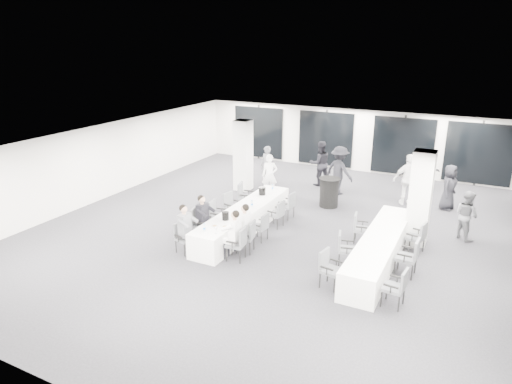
# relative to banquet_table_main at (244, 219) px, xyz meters

# --- Properties ---
(room) EXTENTS (14.04, 16.04, 2.84)m
(room) POSITION_rel_banquet_table_main_xyz_m (1.66, 1.61, 1.01)
(room) COLOR black
(room) RESTS_ON ground
(column_left) EXTENTS (0.60, 0.60, 2.80)m
(column_left) POSITION_rel_banquet_table_main_xyz_m (-2.03, 3.70, 1.02)
(column_left) COLOR silver
(column_left) RESTS_ON floor
(column_right) EXTENTS (0.60, 0.60, 2.80)m
(column_right) POSITION_rel_banquet_table_main_xyz_m (4.97, 1.50, 1.02)
(column_right) COLOR silver
(column_right) RESTS_ON floor
(banquet_table_main) EXTENTS (0.90, 5.00, 0.75)m
(banquet_table_main) POSITION_rel_banquet_table_main_xyz_m (0.00, 0.00, 0.00)
(banquet_table_main) COLOR white
(banquet_table_main) RESTS_ON floor
(banquet_table_side) EXTENTS (0.90, 5.00, 0.75)m
(banquet_table_side) POSITION_rel_banquet_table_main_xyz_m (4.28, -0.24, 0.00)
(banquet_table_side) COLOR white
(banquet_table_side) RESTS_ON floor
(cocktail_table) EXTENTS (0.76, 0.76, 1.06)m
(cocktail_table) POSITION_rel_banquet_table_main_xyz_m (1.68, 3.34, 0.16)
(cocktail_table) COLOR black
(cocktail_table) RESTS_ON floor
(chair_main_left_near) EXTENTS (0.53, 0.55, 0.87)m
(chair_main_left_near) POSITION_rel_banquet_table_main_xyz_m (-0.82, -2.11, 0.12)
(chair_main_left_near) COLOR #494C50
(chair_main_left_near) RESTS_ON floor
(chair_main_left_second) EXTENTS (0.62, 0.65, 1.03)m
(chair_main_left_second) POSITION_rel_banquet_table_main_xyz_m (-0.84, -1.25, 0.21)
(chair_main_left_second) COLOR #494C50
(chair_main_left_second) RESTS_ON floor
(chair_main_left_mid) EXTENTS (0.54, 0.58, 0.95)m
(chair_main_left_mid) POSITION_rel_banquet_table_main_xyz_m (-0.83, -0.31, 0.16)
(chair_main_left_mid) COLOR #494C50
(chair_main_left_mid) RESTS_ON floor
(chair_main_left_fourth) EXTENTS (0.55, 0.58, 0.93)m
(chair_main_left_fourth) POSITION_rel_banquet_table_main_xyz_m (-0.83, 0.62, 0.16)
(chair_main_left_fourth) COLOR #494C50
(chair_main_left_fourth) RESTS_ON floor
(chair_main_left_far) EXTENTS (0.60, 0.64, 1.01)m
(chair_main_left_far) POSITION_rel_banquet_table_main_xyz_m (-0.84, 1.57, 0.20)
(chair_main_left_far) COLOR #494C50
(chair_main_left_far) RESTS_ON floor
(chair_main_right_near) EXTENTS (0.53, 0.58, 0.95)m
(chair_main_right_near) POSITION_rel_banquet_table_main_xyz_m (0.83, -1.86, 0.17)
(chair_main_right_near) COLOR #494C50
(chair_main_right_near) RESTS_ON floor
(chair_main_right_second) EXTENTS (0.54, 0.58, 0.93)m
(chair_main_right_second) POSITION_rel_banquet_table_main_xyz_m (0.83, -1.30, 0.15)
(chair_main_right_second) COLOR #494C50
(chair_main_right_second) RESTS_ON floor
(chair_main_right_mid) EXTENTS (0.47, 0.52, 0.86)m
(chair_main_right_mid) POSITION_rel_banquet_table_main_xyz_m (0.83, -0.44, 0.12)
(chair_main_right_mid) COLOR #494C50
(chair_main_right_mid) RESTS_ON floor
(chair_main_right_fourth) EXTENTS (0.50, 0.54, 0.89)m
(chair_main_right_fourth) POSITION_rel_banquet_table_main_xyz_m (0.83, 0.72, 0.13)
(chair_main_right_fourth) COLOR #494C50
(chair_main_right_fourth) RESTS_ON floor
(chair_main_right_far) EXTENTS (0.52, 0.56, 0.92)m
(chair_main_right_far) POSITION_rel_banquet_table_main_xyz_m (0.83, 1.58, 0.15)
(chair_main_right_far) COLOR #494C50
(chair_main_right_far) RESTS_ON floor
(chair_side_left_near) EXTENTS (0.54, 0.58, 0.93)m
(chair_side_left_near) POSITION_rel_banquet_table_main_xyz_m (3.45, -2.09, 0.16)
(chair_side_left_near) COLOR #494C50
(chair_side_left_near) RESTS_ON floor
(chair_side_left_mid) EXTENTS (0.55, 0.58, 0.90)m
(chair_side_left_mid) POSITION_rel_banquet_table_main_xyz_m (3.46, -0.81, 0.14)
(chair_side_left_mid) COLOR #494C50
(chair_side_left_mid) RESTS_ON floor
(chair_side_left_far) EXTENTS (0.52, 0.56, 0.89)m
(chair_side_left_far) POSITION_rel_banquet_table_main_xyz_m (3.46, 0.76, 0.14)
(chair_side_left_far) COLOR #494C50
(chair_side_left_far) RESTS_ON floor
(chair_side_right_near) EXTENTS (0.51, 0.56, 0.93)m
(chair_side_right_near) POSITION_rel_banquet_table_main_xyz_m (5.12, -2.27, 0.16)
(chair_side_right_near) COLOR #494C50
(chair_side_right_near) RESTS_ON floor
(chair_side_right_mid) EXTENTS (0.53, 0.59, 1.02)m
(chair_side_right_mid) POSITION_rel_banquet_table_main_xyz_m (5.12, -0.67, 0.21)
(chair_side_right_mid) COLOR #494C50
(chair_side_right_mid) RESTS_ON floor
(chair_side_right_far) EXTENTS (0.56, 0.59, 0.93)m
(chair_side_right_far) POSITION_rel_banquet_table_main_xyz_m (5.11, 0.79, 0.16)
(chair_side_right_far) COLOR #494C50
(chair_side_right_far) RESTS_ON floor
(seated_guest_a) EXTENTS (0.50, 0.38, 1.44)m
(seated_guest_a) POSITION_rel_banquet_table_main_xyz_m (-0.67, -2.13, 0.44)
(seated_guest_a) COLOR #5C5E64
(seated_guest_a) RESTS_ON floor
(seated_guest_b) EXTENTS (0.50, 0.38, 1.44)m
(seated_guest_b) POSITION_rel_banquet_table_main_xyz_m (-0.67, -1.23, 0.44)
(seated_guest_b) COLOR black
(seated_guest_b) RESTS_ON floor
(seated_guest_c) EXTENTS (0.50, 0.38, 1.44)m
(seated_guest_c) POSITION_rel_banquet_table_main_xyz_m (0.67, -1.87, 0.44)
(seated_guest_c) COLOR white
(seated_guest_c) RESTS_ON floor
(seated_guest_d) EXTENTS (0.50, 0.38, 1.44)m
(seated_guest_d) POSITION_rel_banquet_table_main_xyz_m (0.67, -1.32, 0.44)
(seated_guest_d) COLOR white
(seated_guest_d) RESTS_ON floor
(standing_guest_a) EXTENTS (0.82, 0.74, 1.84)m
(standing_guest_a) POSITION_rel_banquet_table_main_xyz_m (-0.75, 3.47, 0.54)
(standing_guest_a) COLOR white
(standing_guest_a) RESTS_ON floor
(standing_guest_b) EXTENTS (1.18, 1.10, 2.10)m
(standing_guest_b) POSITION_rel_banquet_table_main_xyz_m (0.52, 5.62, 0.67)
(standing_guest_b) COLOR black
(standing_guest_b) RESTS_ON floor
(standing_guest_c) EXTENTS (1.55, 1.19, 2.14)m
(standing_guest_c) POSITION_rel_banquet_table_main_xyz_m (1.55, 4.90, 0.69)
(standing_guest_c) COLOR black
(standing_guest_c) RESTS_ON floor
(standing_guest_d) EXTENTS (1.43, 1.15, 2.14)m
(standing_guest_d) POSITION_rel_banquet_table_main_xyz_m (4.16, 4.84, 0.69)
(standing_guest_d) COLOR white
(standing_guest_d) RESTS_ON floor
(standing_guest_e) EXTENTS (0.74, 0.99, 1.84)m
(standing_guest_e) POSITION_rel_banquet_table_main_xyz_m (5.52, 4.97, 0.55)
(standing_guest_e) COLOR black
(standing_guest_e) RESTS_ON floor
(standing_guest_f) EXTENTS (1.69, 1.23, 1.73)m
(standing_guest_f) POSITION_rel_banquet_table_main_xyz_m (4.30, 7.15, 0.49)
(standing_guest_f) COLOR black
(standing_guest_f) RESTS_ON floor
(standing_guest_g) EXTENTS (0.76, 0.65, 1.84)m
(standing_guest_g) POSITION_rel_banquet_table_main_xyz_m (-1.46, 4.70, 0.54)
(standing_guest_g) COLOR #5C5E64
(standing_guest_g) RESTS_ON floor
(standing_guest_h) EXTENTS (0.95, 0.93, 1.71)m
(standing_guest_h) POSITION_rel_banquet_table_main_xyz_m (6.23, 2.50, 0.48)
(standing_guest_h) COLOR #5C5E64
(standing_guest_h) RESTS_ON floor
(ice_bucket_near) EXTENTS (0.21, 0.21, 0.24)m
(ice_bucket_near) POSITION_rel_banquet_table_main_xyz_m (-0.03, -1.08, 0.49)
(ice_bucket_near) COLOR black
(ice_bucket_near) RESTS_ON banquet_table_main
(ice_bucket_far) EXTENTS (0.23, 0.23, 0.27)m
(ice_bucket_far) POSITION_rel_banquet_table_main_xyz_m (-0.07, 1.43, 0.51)
(ice_bucket_far) COLOR black
(ice_bucket_far) RESTS_ON banquet_table_main
(water_bottle_a) EXTENTS (0.07, 0.07, 0.21)m
(water_bottle_a) POSITION_rel_banquet_table_main_xyz_m (-0.11, -2.07, 0.48)
(water_bottle_a) COLOR silver
(water_bottle_a) RESTS_ON banquet_table_main
(water_bottle_b) EXTENTS (0.07, 0.07, 0.21)m
(water_bottle_b) POSITION_rel_banquet_table_main_xyz_m (0.16, 0.23, 0.48)
(water_bottle_b) COLOR silver
(water_bottle_b) RESTS_ON banquet_table_main
(water_bottle_c) EXTENTS (0.06, 0.06, 0.20)m
(water_bottle_c) POSITION_rel_banquet_table_main_xyz_m (0.03, 2.05, 0.48)
(water_bottle_c) COLOR silver
(water_bottle_c) RESTS_ON banquet_table_main
(plate_a) EXTENTS (0.20, 0.20, 0.03)m
(plate_a) POSITION_rel_banquet_table_main_xyz_m (-0.05, -1.65, 0.39)
(plate_a) COLOR white
(plate_a) RESTS_ON banquet_table_main
(plate_b) EXTENTS (0.21, 0.21, 0.03)m
(plate_b) POSITION_rel_banquet_table_main_xyz_m (0.24, -1.57, 0.39)
(plate_b) COLOR white
(plate_b) RESTS_ON banquet_table_main
(plate_c) EXTENTS (0.19, 0.19, 0.03)m
(plate_c) POSITION_rel_banquet_table_main_xyz_m (0.14, -0.68, 0.39)
(plate_c) COLOR white
(plate_c) RESTS_ON banquet_table_main
(wine_glass) EXTENTS (0.08, 0.08, 0.21)m
(wine_glass) POSITION_rel_banquet_table_main_xyz_m (0.25, -2.08, 0.53)
(wine_glass) COLOR silver
(wine_glass) RESTS_ON banquet_table_main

